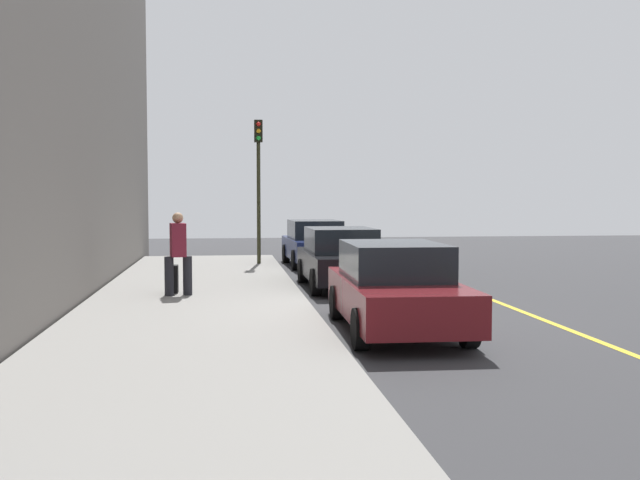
{
  "coord_description": "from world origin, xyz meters",
  "views": [
    {
      "loc": [
        13.5,
        -2.69,
        2.31
      ],
      "look_at": [
        -1.72,
        -0.77,
        1.42
      ],
      "focal_mm": 42.03,
      "sensor_mm": 36.0,
      "label": 1
    }
  ],
  "objects_px": {
    "rolling_suitcase": "(173,279)",
    "parked_car_black": "(341,258)",
    "pedestrian_burgundy_coat": "(178,251)",
    "traffic_light_pole": "(259,167)",
    "parked_car_navy": "(315,243)",
    "parked_car_maroon": "(395,287)"
  },
  "relations": [
    {
      "from": "traffic_light_pole",
      "to": "parked_car_black",
      "type": "bearing_deg",
      "value": 18.54
    },
    {
      "from": "traffic_light_pole",
      "to": "pedestrian_burgundy_coat",
      "type": "bearing_deg",
      "value": -15.54
    },
    {
      "from": "parked_car_navy",
      "to": "parked_car_black",
      "type": "height_order",
      "value": "same"
    },
    {
      "from": "parked_car_black",
      "to": "traffic_light_pole",
      "type": "xyz_separation_m",
      "value": [
        -5.47,
        -1.83,
        2.48
      ]
    },
    {
      "from": "pedestrian_burgundy_coat",
      "to": "traffic_light_pole",
      "type": "height_order",
      "value": "traffic_light_pole"
    },
    {
      "from": "parked_car_navy",
      "to": "parked_car_black",
      "type": "distance_m",
      "value": 6.07
    },
    {
      "from": "parked_car_black",
      "to": "pedestrian_burgundy_coat",
      "type": "bearing_deg",
      "value": -62.43
    },
    {
      "from": "pedestrian_burgundy_coat",
      "to": "rolling_suitcase",
      "type": "relative_size",
      "value": 1.84
    },
    {
      "from": "parked_car_maroon",
      "to": "traffic_light_pole",
      "type": "bearing_deg",
      "value": -171.1
    },
    {
      "from": "parked_car_navy",
      "to": "traffic_light_pole",
      "type": "distance_m",
      "value": 3.18
    },
    {
      "from": "parked_car_black",
      "to": "rolling_suitcase",
      "type": "height_order",
      "value": "parked_car_black"
    },
    {
      "from": "parked_car_black",
      "to": "parked_car_maroon",
      "type": "relative_size",
      "value": 0.94
    },
    {
      "from": "parked_car_navy",
      "to": "rolling_suitcase",
      "type": "relative_size",
      "value": 4.37
    },
    {
      "from": "traffic_light_pole",
      "to": "rolling_suitcase",
      "type": "xyz_separation_m",
      "value": [
        7.09,
        -2.23,
        -2.77
      ]
    },
    {
      "from": "parked_car_maroon",
      "to": "rolling_suitcase",
      "type": "distance_m",
      "value": 6.06
    },
    {
      "from": "parked_car_black",
      "to": "parked_car_navy",
      "type": "bearing_deg",
      "value": 179.35
    },
    {
      "from": "parked_car_maroon",
      "to": "parked_car_navy",
      "type": "bearing_deg",
      "value": 179.59
    },
    {
      "from": "traffic_light_pole",
      "to": "rolling_suitcase",
      "type": "relative_size",
      "value": 4.67
    },
    {
      "from": "pedestrian_burgundy_coat",
      "to": "traffic_light_pole",
      "type": "xyz_separation_m",
      "value": [
        -7.51,
        2.09,
        2.12
      ]
    },
    {
      "from": "rolling_suitcase",
      "to": "parked_car_black",
      "type": "bearing_deg",
      "value": 111.75
    },
    {
      "from": "parked_car_navy",
      "to": "parked_car_black",
      "type": "bearing_deg",
      "value": -0.65
    },
    {
      "from": "pedestrian_burgundy_coat",
      "to": "parked_car_maroon",
      "type": "bearing_deg",
      "value": 43.77
    }
  ]
}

